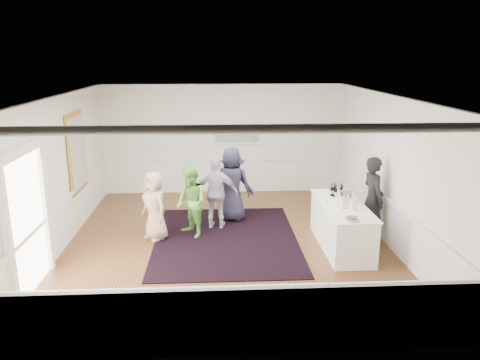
{
  "coord_description": "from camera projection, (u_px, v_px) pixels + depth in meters",
  "views": [
    {
      "loc": [
        -0.26,
        -9.57,
        4.01
      ],
      "look_at": [
        0.3,
        0.2,
        1.37
      ],
      "focal_mm": 35.0,
      "sensor_mm": 36.0,
      "label": 1
    }
  ],
  "objects": [
    {
      "name": "juice_pitchers",
      "position": [
        344.0,
        202.0,
        9.55
      ],
      "size": [
        0.34,
        0.38,
        0.24
      ],
      "color": "#82B03E",
      "rests_on": "serving_table"
    },
    {
      "name": "area_rug",
      "position": [
        226.0,
        239.0,
        10.49
      ],
      "size": [
        3.16,
        4.14,
        0.02
      ],
      "primitive_type": "cube",
      "rotation": [
        0.0,
        0.0,
        -0.0
      ],
      "color": "black",
      "rests_on": "floor"
    },
    {
      "name": "guest_dark_b",
      "position": [
        231.0,
        185.0,
        11.81
      ],
      "size": [
        0.69,
        0.59,
        1.61
      ],
      "primitive_type": "imported",
      "rotation": [
        0.0,
        0.0,
        3.55
      ],
      "color": "black",
      "rests_on": "floor"
    },
    {
      "name": "wall_right",
      "position": [
        389.0,
        170.0,
        10.06
      ],
      "size": [
        0.02,
        8.0,
        3.2
      ],
      "primitive_type": "cube",
      "color": "white",
      "rests_on": "floor"
    },
    {
      "name": "wall_left",
      "position": [
        58.0,
        175.0,
        9.68
      ],
      "size": [
        0.02,
        8.0,
        3.2
      ],
      "primitive_type": "cube",
      "color": "white",
      "rests_on": "floor"
    },
    {
      "name": "guest_lilac",
      "position": [
        217.0,
        193.0,
        10.97
      ],
      "size": [
        1.06,
        0.56,
        1.73
      ],
      "primitive_type": "imported",
      "rotation": [
        0.0,
        0.0,
        3.0
      ],
      "color": "#B8AFC3",
      "rests_on": "floor"
    },
    {
      "name": "wine_bottles",
      "position": [
        337.0,
        190.0,
        10.29
      ],
      "size": [
        0.28,
        0.3,
        0.31
      ],
      "color": "black",
      "rests_on": "serving_table"
    },
    {
      "name": "guest_green",
      "position": [
        191.0,
        202.0,
        10.46
      ],
      "size": [
        0.94,
        0.99,
        1.61
      ],
      "primitive_type": "imported",
      "rotation": [
        0.0,
        0.0,
        -0.98
      ],
      "color": "#61AB44",
      "rests_on": "floor"
    },
    {
      "name": "landscape_painting",
      "position": [
        236.0,
        133.0,
        13.65
      ],
      "size": [
        1.44,
        0.06,
        0.66
      ],
      "color": "white",
      "rests_on": "wall_back"
    },
    {
      "name": "serving_table",
      "position": [
        342.0,
        226.0,
        9.94
      ],
      "size": [
        0.9,
        2.37,
        0.96
      ],
      "color": "white",
      "rests_on": "floor"
    },
    {
      "name": "guest_navy",
      "position": [
        232.0,
        184.0,
        11.48
      ],
      "size": [
        1.0,
        0.76,
        1.84
      ],
      "primitive_type": "imported",
      "rotation": [
        0.0,
        0.0,
        2.93
      ],
      "color": "#222137",
      "rests_on": "floor"
    },
    {
      "name": "doorway",
      "position": [
        26.0,
        213.0,
        7.9
      ],
      "size": [
        0.1,
        1.78,
        2.56
      ],
      "color": "white",
      "rests_on": "wall_left"
    },
    {
      "name": "wall_front",
      "position": [
        235.0,
        248.0,
        6.01
      ],
      "size": [
        7.0,
        0.02,
        3.2
      ],
      "primitive_type": "cube",
      "color": "white",
      "rests_on": "floor"
    },
    {
      "name": "floor",
      "position": [
        227.0,
        243.0,
        10.28
      ],
      "size": [
        8.0,
        8.0,
        0.0
      ],
      "primitive_type": "plane",
      "color": "brown",
      "rests_on": "ground"
    },
    {
      "name": "nut_bowl",
      "position": [
        352.0,
        219.0,
        8.84
      ],
      "size": [
        0.27,
        0.27,
        0.07
      ],
      "color": "white",
      "rests_on": "serving_table"
    },
    {
      "name": "guest_tan",
      "position": [
        155.0,
        206.0,
        10.32
      ],
      "size": [
        0.86,
        0.9,
        1.56
      ],
      "primitive_type": "imported",
      "rotation": [
        0.0,
        0.0,
        -0.9
      ],
      "color": "tan",
      "rests_on": "floor"
    },
    {
      "name": "wainscoting",
      "position": [
        227.0,
        221.0,
        10.15
      ],
      "size": [
        7.0,
        8.0,
        1.0
      ],
      "primitive_type": null,
      "color": "white",
      "rests_on": "floor"
    },
    {
      "name": "ceiling",
      "position": [
        226.0,
        96.0,
        9.45
      ],
      "size": [
        7.0,
        8.0,
        0.02
      ],
      "primitive_type": "cube",
      "color": "white",
      "rests_on": "wall_back"
    },
    {
      "name": "ice_bucket",
      "position": [
        346.0,
        197.0,
        9.94
      ],
      "size": [
        0.26,
        0.26,
        0.25
      ],
      "primitive_type": "cylinder",
      "color": "silver",
      "rests_on": "serving_table"
    },
    {
      "name": "guest_dark_a",
      "position": [
        233.0,
        185.0,
        11.76
      ],
      "size": [
        1.13,
        0.73,
        1.65
      ],
      "primitive_type": "imported",
      "rotation": [
        0.0,
        0.0,
        3.26
      ],
      "color": "#222137",
      "rests_on": "floor"
    },
    {
      "name": "wall_back",
      "position": [
        223.0,
        139.0,
        13.72
      ],
      "size": [
        7.0,
        0.02,
        3.2
      ],
      "primitive_type": "cube",
      "color": "white",
      "rests_on": "floor"
    },
    {
      "name": "mirror",
      "position": [
        77.0,
        152.0,
        10.88
      ],
      "size": [
        0.05,
        1.25,
        1.85
      ],
      "color": "#BB8F37",
      "rests_on": "wall_left"
    },
    {
      "name": "bartender",
      "position": [
        373.0,
        199.0,
        10.23
      ],
      "size": [
        0.55,
        0.75,
        1.89
      ],
      "primitive_type": "imported",
      "rotation": [
        0.0,
        0.0,
        1.72
      ],
      "color": "black",
      "rests_on": "floor"
    }
  ]
}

